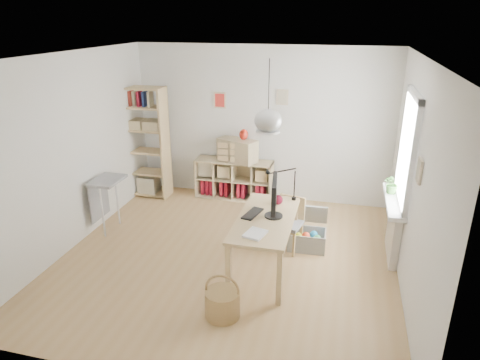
% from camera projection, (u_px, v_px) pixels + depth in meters
% --- Properties ---
extents(ground, '(4.50, 4.50, 0.00)m').
position_uv_depth(ground, '(228.00, 257.00, 5.93)').
color(ground, tan).
rests_on(ground, ground).
extents(room_shell, '(4.50, 4.50, 4.50)m').
position_uv_depth(room_shell, '(268.00, 120.00, 4.95)').
color(room_shell, white).
rests_on(room_shell, ground).
extents(window_unit, '(0.07, 1.16, 1.46)m').
position_uv_depth(window_unit, '(408.00, 150.00, 5.41)').
color(window_unit, white).
rests_on(window_unit, ground).
extents(radiator, '(0.10, 0.80, 0.80)m').
position_uv_depth(radiator, '(394.00, 230.00, 5.83)').
color(radiator, silver).
rests_on(radiator, ground).
extents(windowsill, '(0.22, 1.20, 0.06)m').
position_uv_depth(windowsill, '(394.00, 201.00, 5.69)').
color(windowsill, white).
rests_on(windowsill, radiator).
extents(desk, '(0.70, 1.50, 0.75)m').
position_uv_depth(desk, '(266.00, 224.00, 5.43)').
color(desk, tan).
rests_on(desk, ground).
extents(cube_shelf, '(1.40, 0.38, 0.72)m').
position_uv_depth(cube_shelf, '(234.00, 182.00, 7.81)').
color(cube_shelf, tan).
rests_on(cube_shelf, ground).
extents(tall_bookshelf, '(0.80, 0.38, 2.00)m').
position_uv_depth(tall_bookshelf, '(145.00, 138.00, 7.63)').
color(tall_bookshelf, tan).
rests_on(tall_bookshelf, ground).
extents(side_table, '(0.40, 0.55, 0.85)m').
position_uv_depth(side_table, '(104.00, 190.00, 6.47)').
color(side_table, gray).
rests_on(side_table, ground).
extents(chair, '(0.45, 0.45, 0.77)m').
position_uv_depth(chair, '(289.00, 220.00, 6.04)').
color(chair, gray).
rests_on(chair, ground).
extents(wicker_basket, '(0.39, 0.38, 0.53)m').
position_uv_depth(wicker_basket, '(222.00, 303.00, 4.72)').
color(wicker_basket, '#AA854D').
rests_on(wicker_basket, ground).
extents(storage_chest, '(0.54, 0.61, 0.56)m').
position_uv_depth(storage_chest, '(308.00, 235.00, 6.16)').
color(storage_chest, beige).
rests_on(storage_chest, ground).
extents(monitor, '(0.23, 0.59, 0.51)m').
position_uv_depth(monitor, '(274.00, 196.00, 5.33)').
color(monitor, black).
rests_on(monitor, desk).
extents(keyboard, '(0.23, 0.41, 0.02)m').
position_uv_depth(keyboard, '(252.00, 214.00, 5.49)').
color(keyboard, black).
rests_on(keyboard, desk).
extents(task_lamp, '(0.42, 0.16, 0.45)m').
position_uv_depth(task_lamp, '(279.00, 179.00, 5.81)').
color(task_lamp, black).
rests_on(task_lamp, desk).
extents(yarn_ball, '(0.13, 0.13, 0.13)m').
position_uv_depth(yarn_ball, '(278.00, 200.00, 5.76)').
color(yarn_ball, '#4A091A').
rests_on(yarn_ball, desk).
extents(paper_tray, '(0.28, 0.31, 0.03)m').
position_uv_depth(paper_tray, '(255.00, 234.00, 4.97)').
color(paper_tray, white).
rests_on(paper_tray, desk).
extents(drawer_chest, '(0.76, 0.55, 0.40)m').
position_uv_depth(drawer_chest, '(237.00, 150.00, 7.53)').
color(drawer_chest, tan).
rests_on(drawer_chest, cube_shelf).
extents(red_vase, '(0.16, 0.16, 0.19)m').
position_uv_depth(red_vase, '(244.00, 135.00, 7.40)').
color(red_vase, '#A21A0D').
rests_on(red_vase, drawer_chest).
extents(potted_plant, '(0.29, 0.26, 0.28)m').
position_uv_depth(potted_plant, '(393.00, 184.00, 5.82)').
color(potted_plant, '#2D5A22').
rests_on(potted_plant, windowsill).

